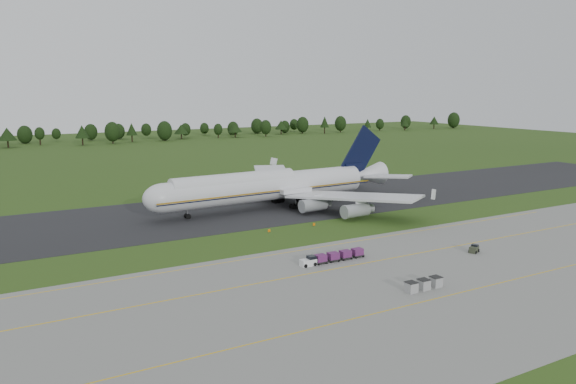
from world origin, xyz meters
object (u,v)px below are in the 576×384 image
baggage_train (332,257)px  edge_markers (292,228)px  uld_row (424,284)px  utility_cart (474,250)px  aircraft (272,186)px

baggage_train → edge_markers: bearing=76.5°
baggage_train → edge_markers: baggage_train is taller
baggage_train → uld_row: (4.16, -17.94, -0.02)m
utility_cart → uld_row: 23.32m
aircraft → baggage_train: bearing=-105.2°
baggage_train → aircraft: bearing=74.8°
aircraft → edge_markers: aircraft is taller
aircraft → edge_markers: 22.69m
uld_row → edge_markers: bearing=88.0°
baggage_train → utility_cart: bearing=-17.8°
aircraft → uld_row: (-7.87, -62.30, -4.71)m
baggage_train → uld_row: uld_row is taller
baggage_train → uld_row: bearing=-76.9°
aircraft → baggage_train: (-12.03, -44.36, -4.69)m
utility_cart → uld_row: bearing=-155.1°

